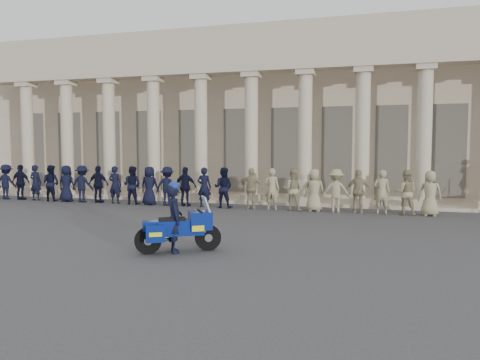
{
  "coord_description": "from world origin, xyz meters",
  "views": [
    {
      "loc": [
        4.57,
        -13.88,
        2.8
      ],
      "look_at": [
        -0.03,
        1.74,
        1.6
      ],
      "focal_mm": 35.0,
      "sensor_mm": 36.0,
      "label": 1
    }
  ],
  "objects": [
    {
      "name": "officer_rank",
      "position": [
        -4.39,
        6.0,
        0.91
      ],
      "size": [
        22.43,
        0.69,
        1.82
      ],
      "color": "black",
      "rests_on": "ground"
    },
    {
      "name": "motorcycle",
      "position": [
        -0.39,
        -2.68,
        0.63
      ],
      "size": [
        2.02,
        1.53,
        1.46
      ],
      "rotation": [
        0.0,
        0.0,
        0.55
      ],
      "color": "black",
      "rests_on": "ground"
    },
    {
      "name": "ground",
      "position": [
        0.0,
        0.0,
        0.0
      ],
      "size": [
        90.0,
        90.0,
        0.0
      ],
      "primitive_type": "plane",
      "color": "#3B3B3D",
      "rests_on": "ground"
    },
    {
      "name": "building",
      "position": [
        -0.0,
        14.74,
        4.52
      ],
      "size": [
        40.0,
        12.5,
        9.0
      ],
      "color": "tan",
      "rests_on": "ground"
    },
    {
      "name": "rider",
      "position": [
        -0.5,
        -2.75,
        0.93
      ],
      "size": [
        0.71,
        0.78,
        1.88
      ],
      "rotation": [
        0.0,
        0.0,
        2.12
      ],
      "color": "black",
      "rests_on": "ground"
    }
  ]
}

